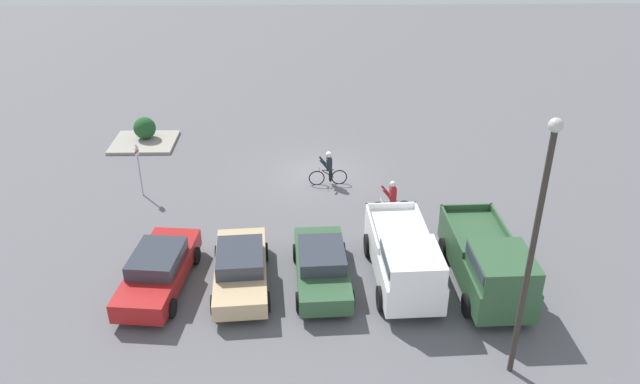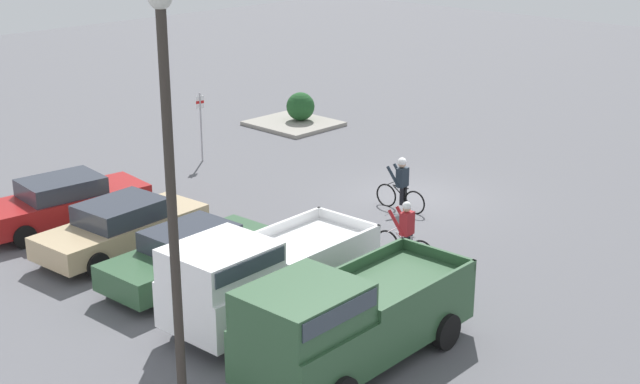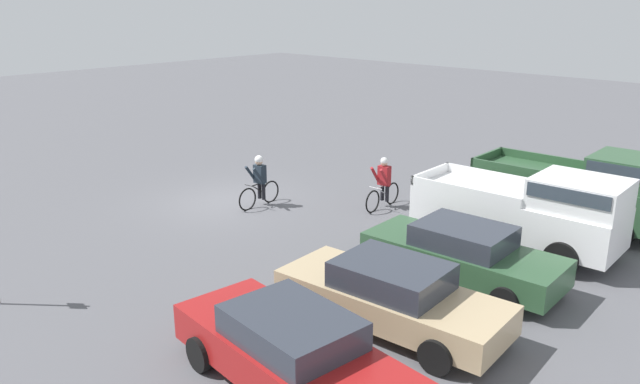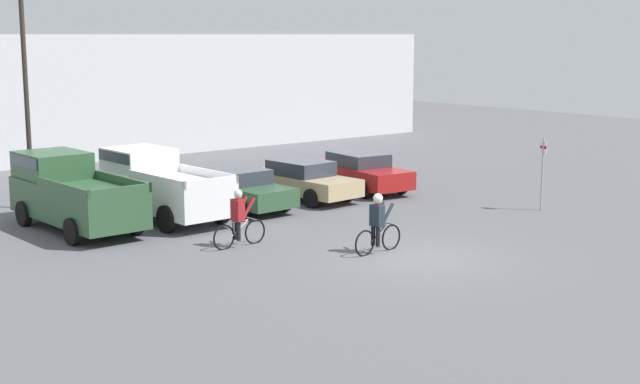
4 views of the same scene
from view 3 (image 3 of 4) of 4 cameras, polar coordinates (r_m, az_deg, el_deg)
name	(u,v)px [view 3 (image 3 of 4)]	position (r m, az deg, el deg)	size (l,w,h in m)	color
ground_plane	(229,202)	(20.31, -8.33, -0.88)	(80.00, 80.00, 0.00)	#56565B
pickup_truck_0	(586,188)	(19.17, 23.18, 0.34)	(2.32, 5.49, 2.22)	#2D5133
pickup_truck_1	(530,209)	(16.80, 18.69, -1.51)	(2.34, 5.31, 2.15)	white
sedan_0	(462,254)	(14.69, 12.89, -5.51)	(2.09, 4.63, 1.38)	#2D5133
sedan_1	(391,295)	(12.50, 6.52, -9.34)	(2.21, 4.78, 1.39)	tan
sedan_2	(292,352)	(10.59, -2.58, -14.42)	(2.29, 4.93, 1.43)	maroon
cyclist_0	(259,180)	(19.57, -5.57, 1.07)	(1.76, 0.48, 1.66)	black
cyclist_1	(383,183)	(19.40, 5.82, 0.84)	(1.81, 0.48, 1.64)	black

